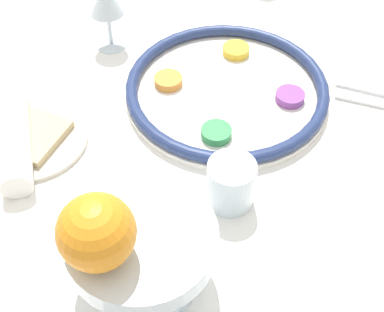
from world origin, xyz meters
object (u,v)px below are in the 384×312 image
wine_glass (106,1)px  fruit_stand (142,246)px  napkin_roll (15,139)px  orange_fruit (96,232)px  cup_mid (231,183)px  seder_plate (227,89)px  bread_plate (31,138)px

wine_glass → fruit_stand: 0.50m
wine_glass → napkin_roll: bearing=-12.6°
orange_fruit → napkin_roll: (-0.21, -0.22, -0.12)m
fruit_stand → cup_mid: 0.17m
wine_glass → napkin_roll: wine_glass is taller
seder_plate → wine_glass: (-0.10, -0.23, 0.08)m
cup_mid → bread_plate: bearing=-99.2°
seder_plate → napkin_roll: bearing=-58.1°
napkin_roll → seder_plate: bearing=121.9°
bread_plate → cup_mid: cup_mid is taller
orange_fruit → napkin_roll: size_ratio=0.43×
seder_plate → orange_fruit: bearing=-11.7°
bread_plate → napkin_roll: (0.02, -0.01, 0.02)m
wine_glass → napkin_roll: size_ratio=0.64×
fruit_stand → cup_mid: (-0.14, 0.09, -0.04)m
bread_plate → fruit_stand: bearing=50.2°
orange_fruit → bread_plate: size_ratio=0.48×
seder_plate → bread_plate: bearing=-60.0°
napkin_roll → cup_mid: size_ratio=2.74×
wine_glass → cup_mid: bearing=40.9°
cup_mid → orange_fruit: bearing=-33.8°
wine_glass → orange_fruit: orange_fruit is taller
orange_fruit → bread_plate: bearing=-138.9°
bread_plate → napkin_roll: 0.03m
seder_plate → cup_mid: bearing=10.1°
fruit_stand → orange_fruit: 0.09m
wine_glass → seder_plate: bearing=67.1°
seder_plate → fruit_stand: 0.37m
wine_glass → bread_plate: bearing=-10.7°
seder_plate → bread_plate: (0.16, -0.28, -0.01)m
bread_plate → cup_mid: 0.33m
seder_plate → orange_fruit: 0.42m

